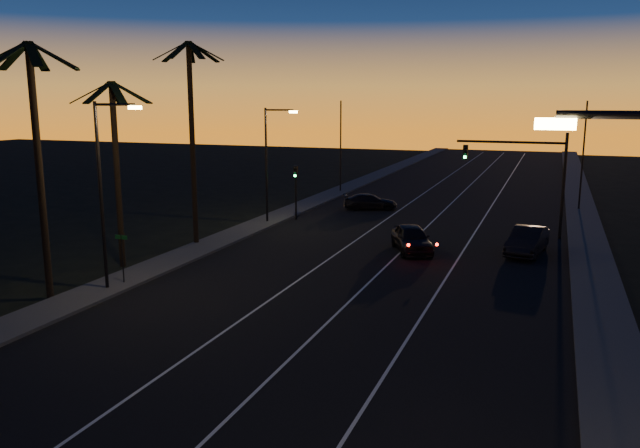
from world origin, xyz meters
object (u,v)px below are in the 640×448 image
at_px(signal_mast, 527,166).
at_px(lead_car, 412,238).
at_px(right_car, 527,241).
at_px(cross_car, 370,202).

height_order(signal_mast, lead_car, signal_mast).
relative_size(right_car, cross_car, 1.05).
relative_size(signal_mast, right_car, 1.40).
bearing_deg(signal_mast, right_car, -84.47).
xyz_separation_m(lead_car, cross_car, (-6.49, 13.44, -0.16)).
height_order(lead_car, right_car, lead_car).
distance_m(signal_mast, right_car, 6.59).
relative_size(lead_car, cross_car, 1.15).
bearing_deg(cross_car, lead_car, -64.23).
relative_size(signal_mast, lead_car, 1.28).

